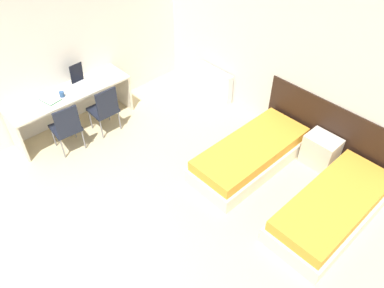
{
  "coord_description": "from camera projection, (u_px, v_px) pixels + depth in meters",
  "views": [
    {
      "loc": [
        3.0,
        -0.58,
        4.21
      ],
      "look_at": [
        0.0,
        2.22,
        0.55
      ],
      "focal_mm": 35.0,
      "sensor_mm": 36.0,
      "label": 1
    }
  ],
  "objects": [
    {
      "name": "ground_plane",
      "position": [
        64.0,
        256.0,
        4.74
      ],
      "size": [
        20.0,
        20.0,
        0.0
      ],
      "primitive_type": "plane",
      "color": "beige"
    },
    {
      "name": "desk",
      "position": [
        71.0,
        100.0,
        6.28
      ],
      "size": [
        0.6,
        2.07,
        0.74
      ],
      "color": "beige",
      "rests_on": "ground_plane"
    },
    {
      "name": "laptop",
      "position": [
        81.0,
        81.0,
        6.28
      ],
      "size": [
        0.37,
        0.26,
        0.37
      ],
      "rotation": [
        0.0,
        0.0,
        0.08
      ],
      "color": "silver",
      "rests_on": "desk"
    },
    {
      "name": "chair_near_laptop",
      "position": [
        104.0,
        108.0,
        6.27
      ],
      "size": [
        0.43,
        0.43,
        0.89
      ],
      "rotation": [
        0.0,
        0.0,
        -0.02
      ],
      "color": "black",
      "rests_on": "ground_plane"
    },
    {
      "name": "headboard_panel",
      "position": [
        332.0,
        133.0,
        5.78
      ],
      "size": [
        2.4,
        0.03,
        0.98
      ],
      "color": "black",
      "rests_on": "ground_plane"
    },
    {
      "name": "mug",
      "position": [
        62.0,
        94.0,
        6.04
      ],
      "size": [
        0.08,
        0.08,
        0.09
      ],
      "color": "#2D5184",
      "rests_on": "desk"
    },
    {
      "name": "bed_near_window",
      "position": [
        251.0,
        155.0,
        5.83
      ],
      "size": [
        0.86,
        2.02,
        0.42
      ],
      "color": "beige",
      "rests_on": "ground_plane"
    },
    {
      "name": "bed_near_door",
      "position": [
        332.0,
        208.0,
        5.05
      ],
      "size": [
        0.86,
        2.02,
        0.42
      ],
      "color": "beige",
      "rests_on": "ground_plane"
    },
    {
      "name": "wall_left",
      "position": [
        81.0,
        41.0,
        6.23
      ],
      "size": [
        0.05,
        5.04,
        2.7
      ],
      "color": "silver",
      "rests_on": "ground_plane"
    },
    {
      "name": "radiator",
      "position": [
        215.0,
        83.0,
        7.19
      ],
      "size": [
        0.8,
        0.12,
        0.59
      ],
      "color": "silver",
      "rests_on": "ground_plane"
    },
    {
      "name": "wall_back",
      "position": [
        277.0,
        53.0,
        5.91
      ],
      "size": [
        5.95,
        0.05,
        2.7
      ],
      "color": "silver",
      "rests_on": "ground_plane"
    },
    {
      "name": "open_notebook",
      "position": [
        50.0,
        99.0,
        6.0
      ],
      "size": [
        0.34,
        0.28,
        0.02
      ],
      "rotation": [
        0.0,
        0.0,
        0.2
      ],
      "color": "#236B3D",
      "rests_on": "desk"
    },
    {
      "name": "chair_near_notebook",
      "position": [
        66.0,
        126.0,
        5.91
      ],
      "size": [
        0.46,
        0.46,
        0.89
      ],
      "rotation": [
        0.0,
        0.0,
        -0.09
      ],
      "color": "black",
      "rests_on": "ground_plane"
    },
    {
      "name": "nightstand",
      "position": [
        321.0,
        151.0,
        5.82
      ],
      "size": [
        0.5,
        0.38,
        0.51
      ],
      "color": "beige",
      "rests_on": "ground_plane"
    }
  ]
}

